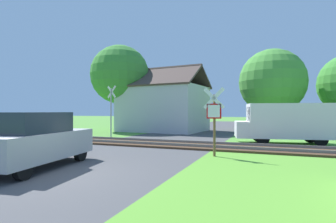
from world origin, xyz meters
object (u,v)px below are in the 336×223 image
object	(u,v)px
stop_sign_near	(214,116)
parked_car	(36,140)
crossing_sign_far	(111,108)
tree_left	(120,75)
house	(164,107)
mail_truck	(284,122)
tree_right	(272,82)

from	to	relation	value
stop_sign_near	parked_car	size ratio (longest dim) A/B	0.66
crossing_sign_far	tree_left	world-z (taller)	tree_left
house	mail_truck	xyz separation A→B (m)	(9.89, -6.47, -0.95)
stop_sign_near	mail_truck	bearing A→B (deg)	-112.42
stop_sign_near	crossing_sign_far	size ratio (longest dim) A/B	0.77
tree_left	mail_truck	world-z (taller)	tree_left
tree_right	parked_car	bearing A→B (deg)	-110.73
mail_truck	tree_left	bearing A→B (deg)	57.63
tree_right	mail_truck	bearing A→B (deg)	-86.57
crossing_sign_far	tree_right	world-z (taller)	tree_right
stop_sign_near	house	world-z (taller)	house
mail_truck	parked_car	size ratio (longest dim) A/B	1.23
house	mail_truck	bearing A→B (deg)	-27.71
tree_left	mail_truck	size ratio (longest dim) A/B	1.56
crossing_sign_far	mail_truck	bearing A→B (deg)	18.78
house	tree_right	distance (m)	9.95
tree_left	house	bearing A→B (deg)	14.05
tree_left	parked_car	distance (m)	17.00
crossing_sign_far	tree_right	bearing A→B (deg)	58.67
crossing_sign_far	parked_car	xyz separation A→B (m)	(3.41, -9.34, -1.18)
parked_car	tree_right	bearing A→B (deg)	61.04
mail_truck	parked_car	bearing A→B (deg)	130.83
mail_truck	stop_sign_near	bearing A→B (deg)	141.89
tree_left	parked_car	size ratio (longest dim) A/B	1.92
crossing_sign_far	tree_right	xyz separation A→B (m)	(10.51, 9.41, 2.35)
stop_sign_near	mail_truck	distance (m)	6.18
house	parked_car	size ratio (longest dim) A/B	1.91
crossing_sign_far	mail_truck	xyz separation A→B (m)	(11.05, 0.38, -0.83)
mail_truck	tree_right	bearing A→B (deg)	-7.58
stop_sign_near	house	bearing A→B (deg)	-54.69
tree_left	crossing_sign_far	bearing A→B (deg)	-63.58
crossing_sign_far	house	xyz separation A→B (m)	(1.15, 6.84, 0.11)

